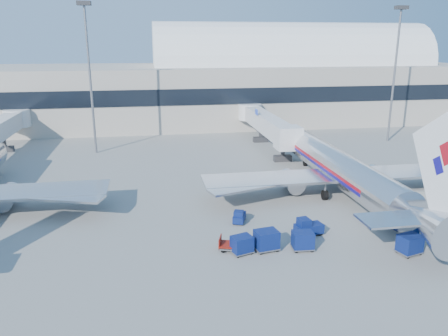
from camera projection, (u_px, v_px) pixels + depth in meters
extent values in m
plane|color=gray|center=(269.00, 216.00, 44.09)|extent=(260.00, 260.00, 0.00)
cube|color=#B2AA9E|center=(83.00, 96.00, 91.35)|extent=(170.00, 28.00, 12.00)
cube|color=black|center=(72.00, 100.00, 77.87)|extent=(170.00, 0.40, 3.00)
cylinder|color=white|center=(290.00, 65.00, 96.99)|extent=(60.00, 18.00, 18.00)
cylinder|color=silver|center=(339.00, 168.00, 50.58)|extent=(3.80, 28.00, 3.80)
sphere|color=silver|center=(299.00, 141.00, 63.83)|extent=(3.72, 3.72, 3.72)
cone|color=silver|center=(430.00, 222.00, 34.38)|extent=(3.80, 6.00, 3.80)
cube|color=#AD0D19|center=(336.00, 163.00, 51.46)|extent=(3.85, 20.16, 0.32)
cube|color=navy|center=(335.00, 166.00, 51.56)|extent=(3.85, 20.16, 0.32)
cube|color=white|center=(441.00, 170.00, 32.68)|extent=(0.35, 7.79, 8.74)
cube|color=silver|center=(426.00, 217.00, 34.80)|extent=(11.00, 3.00, 0.18)
cube|color=silver|center=(342.00, 175.00, 49.80)|extent=(32.00, 5.00, 0.28)
cylinder|color=#B7B7BC|center=(292.00, 181.00, 50.59)|extent=(2.10, 3.80, 2.10)
cylinder|color=#B7B7BC|center=(379.00, 177.00, 52.38)|extent=(2.10, 3.80, 2.10)
cylinder|color=black|center=(305.00, 163.00, 61.68)|extent=(0.40, 0.90, 0.90)
cylinder|color=#B7B7BC|center=(7.00, 197.00, 45.55)|extent=(2.10, 3.80, 2.10)
cube|color=silver|center=(266.00, 122.00, 72.60)|extent=(2.70, 24.00, 2.70)
cube|color=silver|center=(288.00, 138.00, 61.05)|extent=(3.40, 3.20, 3.20)
cylinder|color=silver|center=(250.00, 112.00, 83.48)|extent=(4.40, 4.40, 3.00)
cube|color=#2D2D30|center=(283.00, 149.00, 63.75)|extent=(0.50, 0.50, 3.00)
cube|color=#2D2D30|center=(283.00, 158.00, 64.13)|extent=(2.60, 1.00, 0.90)
cube|color=#2D2D30|center=(261.00, 132.00, 76.05)|extent=(0.50, 0.50, 3.00)
cube|color=#2D2D30|center=(261.00, 139.00, 76.43)|extent=(2.60, 1.00, 0.90)
cube|color=#1C359C|center=(256.00, 112.00, 71.84)|extent=(0.12, 1.40, 0.90)
cylinder|color=silver|center=(17.00, 118.00, 76.66)|extent=(4.40, 4.40, 3.00)
cube|color=#2D2D30|center=(4.00, 141.00, 69.22)|extent=(0.50, 0.50, 3.00)
cube|color=#2D2D30|center=(5.00, 149.00, 69.60)|extent=(2.60, 1.00, 0.90)
cylinder|color=slate|center=(90.00, 82.00, 66.16)|extent=(0.36, 0.36, 22.00)
cube|color=#2D2D30|center=(84.00, 3.00, 63.01)|extent=(2.00, 1.20, 0.60)
cylinder|color=slate|center=(394.00, 78.00, 74.29)|extent=(0.36, 0.36, 22.00)
cube|color=#2D2D30|center=(402.00, 7.00, 71.13)|extent=(2.00, 1.20, 0.60)
cube|color=#9E9E96|center=(420.00, 195.00, 48.78)|extent=(3.00, 0.55, 0.90)
cube|color=#9E9E96|center=(446.00, 193.00, 49.32)|extent=(3.00, 0.55, 0.90)
cube|color=#0B1A54|center=(309.00, 228.00, 39.69)|extent=(2.70, 1.66, 0.82)
cube|color=#0B1A54|center=(304.00, 223.00, 39.33)|extent=(1.16, 1.25, 0.77)
cylinder|color=black|center=(314.00, 228.00, 40.50)|extent=(0.65, 0.34, 0.62)
cube|color=#0B1A54|center=(407.00, 226.00, 40.39)|extent=(2.36, 2.15, 0.70)
cube|color=#0B1A54|center=(403.00, 220.00, 40.44)|extent=(1.23, 1.25, 0.65)
cylinder|color=black|center=(416.00, 229.00, 40.49)|extent=(0.54, 0.48, 0.52)
cube|color=#0B1A54|center=(239.00, 217.00, 42.48)|extent=(1.69, 2.27, 0.67)
cube|color=#0B1A54|center=(239.00, 214.00, 41.91)|extent=(1.12, 1.07, 0.62)
cylinder|color=black|center=(237.00, 217.00, 43.29)|extent=(0.36, 0.53, 0.50)
cube|color=#0B1A54|center=(303.00, 240.00, 36.74)|extent=(1.80, 1.44, 1.39)
cube|color=slate|center=(302.00, 247.00, 36.93)|extent=(1.90, 1.50, 0.10)
cylinder|color=black|center=(308.00, 244.00, 37.51)|extent=(0.39, 0.18, 0.38)
cube|color=#0B1A54|center=(266.00, 239.00, 36.63)|extent=(2.11, 1.77, 1.52)
cube|color=slate|center=(266.00, 248.00, 36.84)|extent=(2.22, 1.83, 0.10)
cylinder|color=black|center=(271.00, 244.00, 37.60)|extent=(0.44, 0.24, 0.42)
cube|color=#0B1A54|center=(242.00, 244.00, 36.08)|extent=(1.95, 1.71, 1.32)
cube|color=slate|center=(242.00, 251.00, 36.27)|extent=(2.05, 1.78, 0.09)
cylinder|color=black|center=(245.00, 247.00, 36.98)|extent=(0.39, 0.25, 0.36)
cube|color=#0B1A54|center=(410.00, 243.00, 35.98)|extent=(2.09, 1.81, 1.44)
cube|color=slate|center=(409.00, 251.00, 36.18)|extent=(2.20, 1.89, 0.10)
cylinder|color=black|center=(410.00, 247.00, 36.95)|extent=(0.43, 0.26, 0.40)
cube|color=slate|center=(232.00, 247.00, 36.76)|extent=(2.46, 2.01, 0.12)
cube|color=maroon|center=(232.00, 245.00, 36.71)|extent=(2.47, 2.06, 0.08)
cylinder|color=black|center=(241.00, 246.00, 37.22)|extent=(0.41, 0.26, 0.39)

